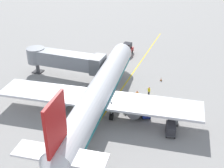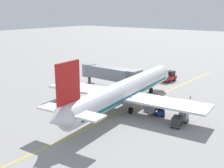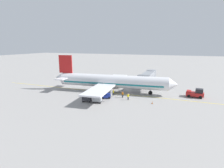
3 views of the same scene
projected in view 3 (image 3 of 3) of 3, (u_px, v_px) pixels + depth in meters
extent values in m
plane|color=gray|center=(111.00, 93.00, 53.71)|extent=(400.00, 400.00, 0.00)
cube|color=gold|center=(111.00, 93.00, 53.71)|extent=(0.24, 80.00, 0.01)
cylinder|color=silver|center=(112.00, 81.00, 54.02)|extent=(7.15, 32.21, 3.70)
cube|color=#14707A|center=(112.00, 83.00, 54.11)|extent=(6.91, 29.67, 0.44)
cone|color=silver|center=(173.00, 85.00, 49.50)|extent=(3.86, 2.78, 3.63)
cone|color=silver|center=(60.00, 77.00, 58.52)|extent=(3.43, 3.12, 3.14)
cube|color=black|center=(167.00, 82.00, 49.83)|extent=(2.88, 1.39, 0.60)
cube|color=silver|center=(109.00, 83.00, 54.42)|extent=(30.39, 8.42, 0.36)
cylinder|color=gray|center=(116.00, 84.00, 59.65)|extent=(2.34, 3.40, 2.00)
cylinder|color=gray|center=(106.00, 92.00, 49.29)|extent=(2.34, 3.40, 2.00)
cube|color=red|center=(66.00, 64.00, 56.98)|extent=(0.80, 4.41, 5.50)
cube|color=silver|center=(67.00, 77.00, 57.79)|extent=(10.22, 3.67, 0.24)
cylinder|color=black|center=(150.00, 93.00, 51.65)|extent=(0.57, 1.14, 1.10)
cylinder|color=gray|center=(151.00, 87.00, 51.32)|extent=(0.24, 0.24, 2.00)
cylinder|color=black|center=(108.00, 88.00, 57.29)|extent=(0.57, 1.14, 1.10)
cylinder|color=gray|center=(108.00, 83.00, 56.96)|extent=(0.24, 0.24, 2.00)
cylinder|color=black|center=(103.00, 92.00, 52.96)|extent=(0.57, 1.14, 1.10)
cylinder|color=gray|center=(103.00, 86.00, 52.63)|extent=(0.24, 0.24, 2.00)
cube|color=gray|center=(147.00, 77.00, 59.69)|extent=(13.45, 2.80, 2.60)
cube|color=slate|center=(144.00, 80.00, 54.32)|extent=(2.00, 3.50, 2.99)
cylinder|color=gray|center=(151.00, 74.00, 65.79)|extent=(3.36, 3.36, 2.86)
cylinder|color=#4C4C51|center=(151.00, 81.00, 66.30)|extent=(0.70, 0.70, 2.19)
cube|color=#38383A|center=(151.00, 83.00, 66.52)|extent=(1.80, 1.80, 0.16)
cube|color=#B21E1E|center=(195.00, 94.00, 49.18)|extent=(2.53, 4.55, 0.90)
cube|color=black|center=(199.00, 91.00, 48.54)|extent=(1.79, 1.97, 1.10)
cube|color=#B21E1E|center=(189.00, 91.00, 49.71)|extent=(1.95, 1.24, 0.36)
cylinder|color=black|center=(189.00, 96.00, 49.07)|extent=(0.41, 0.82, 0.80)
cylinder|color=black|center=(189.00, 94.00, 50.71)|extent=(0.41, 0.82, 0.80)
cylinder|color=black|center=(201.00, 97.00, 47.84)|extent=(0.41, 0.82, 0.80)
cylinder|color=black|center=(201.00, 95.00, 49.48)|extent=(0.41, 0.82, 0.80)
cube|color=#1E339E|center=(106.00, 96.00, 48.06)|extent=(2.20, 2.77, 0.70)
cube|color=#1E339E|center=(108.00, 94.00, 48.00)|extent=(1.39, 1.40, 0.44)
cube|color=black|center=(103.00, 94.00, 47.86)|extent=(0.82, 0.52, 0.64)
cylinder|color=black|center=(106.00, 94.00, 47.94)|extent=(0.19, 0.27, 0.54)
cylinder|color=black|center=(109.00, 97.00, 48.74)|extent=(0.43, 0.59, 0.56)
cylinder|color=black|center=(109.00, 98.00, 47.69)|extent=(0.43, 0.59, 0.56)
cylinder|color=black|center=(102.00, 97.00, 48.59)|extent=(0.43, 0.59, 0.56)
cylinder|color=black|center=(102.00, 98.00, 47.54)|extent=(0.43, 0.59, 0.56)
cube|color=#4C4C51|center=(97.00, 101.00, 44.44)|extent=(1.74, 2.42, 0.12)
cube|color=#999EA3|center=(97.00, 99.00, 44.31)|extent=(1.65, 2.30, 1.10)
cylinder|color=#4C4C51|center=(103.00, 102.00, 44.20)|extent=(0.22, 0.70, 0.07)
cylinder|color=black|center=(101.00, 102.00, 44.89)|extent=(0.19, 0.38, 0.36)
cylinder|color=black|center=(100.00, 103.00, 43.82)|extent=(0.19, 0.38, 0.36)
cylinder|color=black|center=(94.00, 101.00, 45.16)|extent=(0.19, 0.38, 0.36)
cylinder|color=black|center=(93.00, 103.00, 44.09)|extent=(0.19, 0.38, 0.36)
cube|color=#4C4C51|center=(87.00, 100.00, 45.32)|extent=(1.74, 2.42, 0.12)
cube|color=#2D2D33|center=(87.00, 98.00, 45.20)|extent=(1.65, 2.30, 1.10)
cylinder|color=#4C4C51|center=(92.00, 100.00, 45.09)|extent=(0.22, 0.70, 0.07)
cylinder|color=black|center=(91.00, 101.00, 45.77)|extent=(0.19, 0.38, 0.36)
cylinder|color=black|center=(89.00, 102.00, 44.71)|extent=(0.19, 0.38, 0.36)
cylinder|color=black|center=(84.00, 100.00, 46.04)|extent=(0.19, 0.38, 0.36)
cylinder|color=black|center=(83.00, 102.00, 44.98)|extent=(0.19, 0.38, 0.36)
cylinder|color=#232328|center=(128.00, 98.00, 46.79)|extent=(0.15, 0.15, 0.85)
cylinder|color=#232328|center=(128.00, 98.00, 46.70)|extent=(0.15, 0.15, 0.85)
cube|color=yellow|center=(128.00, 96.00, 46.59)|extent=(0.44, 0.43, 0.60)
cylinder|color=yellow|center=(129.00, 96.00, 46.71)|extent=(0.23, 0.22, 0.57)
cylinder|color=yellow|center=(127.00, 96.00, 46.49)|extent=(0.23, 0.22, 0.57)
sphere|color=beige|center=(128.00, 94.00, 46.50)|extent=(0.22, 0.22, 0.22)
cube|color=red|center=(128.00, 94.00, 46.49)|extent=(0.25, 0.24, 0.10)
cylinder|color=#232328|center=(122.00, 96.00, 48.88)|extent=(0.15, 0.15, 0.85)
cylinder|color=#232328|center=(123.00, 96.00, 48.74)|extent=(0.15, 0.15, 0.85)
cube|color=orange|center=(123.00, 93.00, 48.66)|extent=(0.38, 0.45, 0.60)
cylinder|color=orange|center=(122.00, 93.00, 48.85)|extent=(0.18, 0.24, 0.57)
cylinder|color=orange|center=(123.00, 94.00, 48.48)|extent=(0.18, 0.24, 0.57)
sphere|color=#997051|center=(123.00, 92.00, 48.56)|extent=(0.22, 0.22, 0.22)
cube|color=red|center=(123.00, 92.00, 48.56)|extent=(0.19, 0.27, 0.10)
cylinder|color=#232328|center=(113.00, 94.00, 51.01)|extent=(0.15, 0.15, 0.85)
cylinder|color=#232328|center=(113.00, 94.00, 50.82)|extent=(0.15, 0.15, 0.85)
cube|color=yellow|center=(113.00, 91.00, 50.76)|extent=(0.43, 0.33, 0.60)
cylinder|color=yellow|center=(113.00, 91.00, 51.01)|extent=(0.24, 0.15, 0.57)
cylinder|color=yellow|center=(113.00, 92.00, 50.53)|extent=(0.24, 0.15, 0.57)
sphere|color=#997051|center=(113.00, 90.00, 50.67)|extent=(0.22, 0.22, 0.22)
cube|color=red|center=(113.00, 90.00, 50.66)|extent=(0.28, 0.15, 0.10)
cube|color=black|center=(152.00, 104.00, 43.85)|extent=(0.36, 0.36, 0.04)
cone|color=orange|center=(152.00, 103.00, 43.79)|extent=(0.30, 0.30, 0.55)
cylinder|color=white|center=(152.00, 102.00, 43.79)|extent=(0.21, 0.21, 0.06)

